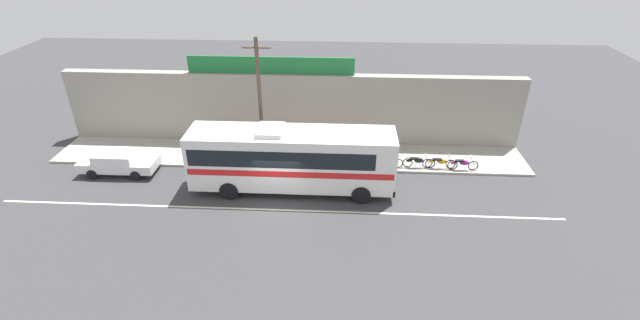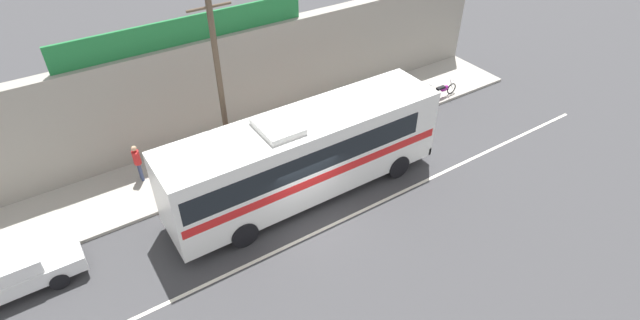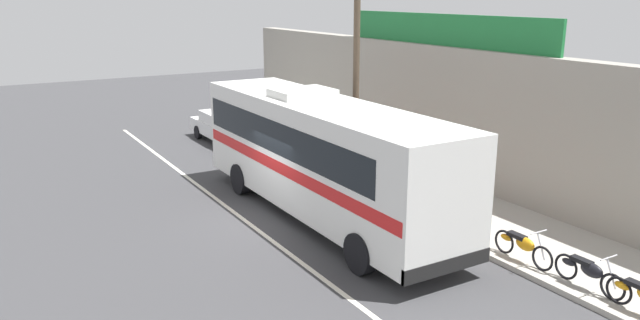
{
  "view_description": "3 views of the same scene",
  "coord_description": "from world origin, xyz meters",
  "px_view_note": "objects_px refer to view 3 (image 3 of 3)",
  "views": [
    {
      "loc": [
        3.4,
        -19.73,
        13.66
      ],
      "look_at": [
        2.17,
        2.32,
        1.37
      ],
      "focal_mm": 24.69,
      "sensor_mm": 36.0,
      "label": 1
    },
    {
      "loc": [
        -7.08,
        -11.56,
        13.19
      ],
      "look_at": [
        1.63,
        1.75,
        1.02
      ],
      "focal_mm": 27.25,
      "sensor_mm": 36.0,
      "label": 2
    },
    {
      "loc": [
        15.83,
        -7.73,
        6.59
      ],
      "look_at": [
        -0.52,
        1.99,
        1.43
      ],
      "focal_mm": 34.54,
      "sensor_mm": 36.0,
      "label": 3
    }
  ],
  "objects_px": {
    "parked_car": "(225,126)",
    "pedestrian_far_right": "(345,132)",
    "motorcycle_purple": "(588,271)",
    "intercity_bus": "(320,151)",
    "utility_pole": "(356,67)",
    "motorcycle_black": "(522,245)"
  },
  "relations": [
    {
      "from": "intercity_bus",
      "to": "pedestrian_far_right",
      "type": "bearing_deg",
      "value": 140.64
    },
    {
      "from": "utility_pole",
      "to": "motorcycle_purple",
      "type": "xyz_separation_m",
      "value": [
        9.42,
        -0.01,
        -3.62
      ]
    },
    {
      "from": "parked_car",
      "to": "motorcycle_black",
      "type": "xyz_separation_m",
      "value": [
        16.21,
        1.26,
        -0.17
      ]
    },
    {
      "from": "motorcycle_black",
      "to": "intercity_bus",
      "type": "bearing_deg",
      "value": -156.12
    },
    {
      "from": "motorcycle_purple",
      "to": "motorcycle_black",
      "type": "xyz_separation_m",
      "value": [
        -1.79,
        -0.11,
        0.0
      ]
    },
    {
      "from": "intercity_bus",
      "to": "motorcycle_black",
      "type": "relative_size",
      "value": 6.15
    },
    {
      "from": "utility_pole",
      "to": "motorcycle_purple",
      "type": "height_order",
      "value": "utility_pole"
    },
    {
      "from": "intercity_bus",
      "to": "parked_car",
      "type": "xyz_separation_m",
      "value": [
        -10.59,
        1.23,
        -1.33
      ]
    },
    {
      "from": "utility_pole",
      "to": "intercity_bus",
      "type": "bearing_deg",
      "value": -52.48
    },
    {
      "from": "parked_car",
      "to": "pedestrian_far_right",
      "type": "xyz_separation_m",
      "value": [
        5.26,
        3.14,
        0.4
      ]
    },
    {
      "from": "utility_pole",
      "to": "motorcycle_black",
      "type": "xyz_separation_m",
      "value": [
        7.63,
        -0.12,
        -3.62
      ]
    },
    {
      "from": "parked_car",
      "to": "motorcycle_purple",
      "type": "height_order",
      "value": "parked_car"
    },
    {
      "from": "intercity_bus",
      "to": "utility_pole",
      "type": "height_order",
      "value": "utility_pole"
    },
    {
      "from": "motorcycle_purple",
      "to": "pedestrian_far_right",
      "type": "relative_size",
      "value": 1.07
    },
    {
      "from": "motorcycle_purple",
      "to": "pedestrian_far_right",
      "type": "height_order",
      "value": "pedestrian_far_right"
    },
    {
      "from": "intercity_bus",
      "to": "motorcycle_black",
      "type": "bearing_deg",
      "value": 23.88
    },
    {
      "from": "motorcycle_purple",
      "to": "pedestrian_far_right",
      "type": "xyz_separation_m",
      "value": [
        -12.74,
        1.77,
        0.57
      ]
    },
    {
      "from": "motorcycle_purple",
      "to": "pedestrian_far_right",
      "type": "bearing_deg",
      "value": 172.08
    },
    {
      "from": "utility_pole",
      "to": "pedestrian_far_right",
      "type": "relative_size",
      "value": 4.59
    },
    {
      "from": "motorcycle_black",
      "to": "motorcycle_purple",
      "type": "bearing_deg",
      "value": 3.4
    },
    {
      "from": "parked_car",
      "to": "motorcycle_purple",
      "type": "distance_m",
      "value": 18.06
    },
    {
      "from": "utility_pole",
      "to": "parked_car",
      "type": "bearing_deg",
      "value": -170.84
    }
  ]
}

